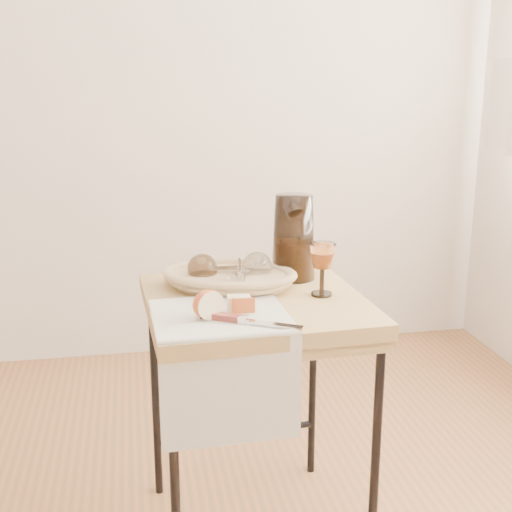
{
  "coord_description": "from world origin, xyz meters",
  "views": [
    {
      "loc": [
        0.08,
        -1.33,
        1.32
      ],
      "look_at": [
        0.39,
        0.36,
        0.86
      ],
      "focal_mm": 47.24,
      "sensor_mm": 36.0,
      "label": 1
    }
  ],
  "objects": [
    {
      "name": "goblet_lying_a",
      "position": [
        0.31,
        0.48,
        0.79
      ],
      "size": [
        0.15,
        0.1,
        0.09
      ],
      "primitive_type": null,
      "rotation": [
        0.0,
        0.0,
        3.05
      ],
      "color": "brown",
      "rests_on": "bread_basket"
    },
    {
      "name": "table_knife",
      "position": [
        0.34,
        0.17,
        0.75
      ],
      "size": [
        0.23,
        0.15,
        0.02
      ],
      "primitive_type": null,
      "rotation": [
        0.0,
        0.0,
        -0.53
      ],
      "color": "silver",
      "rests_on": "tea_towel"
    },
    {
      "name": "side_table",
      "position": [
        0.39,
        0.38,
        0.37
      ],
      "size": [
        0.61,
        0.61,
        0.74
      ],
      "primitive_type": null,
      "rotation": [
        0.0,
        0.0,
        0.05
      ],
      "color": "olive",
      "rests_on": "floor"
    },
    {
      "name": "wall_back",
      "position": [
        0.0,
        1.8,
        1.35
      ],
      "size": [
        3.6,
        0.0,
        2.7
      ],
      "primitive_type": "cube",
      "color": "beige",
      "rests_on": "ground"
    },
    {
      "name": "wine_goblet",
      "position": [
        0.58,
        0.35,
        0.81
      ],
      "size": [
        0.08,
        0.08,
        0.15
      ],
      "primitive_type": null,
      "rotation": [
        0.0,
        0.0,
        0.14
      ],
      "color": "white",
      "rests_on": "side_table"
    },
    {
      "name": "tea_towel",
      "position": [
        0.28,
        0.24,
        0.74
      ],
      "size": [
        0.34,
        0.31,
        0.01
      ],
      "primitive_type": "cube",
      "rotation": [
        0.0,
        0.0,
        0.03
      ],
      "color": "beige",
      "rests_on": "side_table"
    },
    {
      "name": "apple_wedge",
      "position": [
        0.33,
        0.26,
        0.76
      ],
      "size": [
        0.06,
        0.04,
        0.04
      ],
      "primitive_type": "cube",
      "rotation": [
        0.0,
        0.0,
        -0.09
      ],
      "color": "beige",
      "rests_on": "tea_towel"
    },
    {
      "name": "pitcher",
      "position": [
        0.54,
        0.53,
        0.86
      ],
      "size": [
        0.24,
        0.29,
        0.29
      ],
      "primitive_type": null,
      "rotation": [
        0.0,
        0.0,
        0.3
      ],
      "color": "black",
      "rests_on": "side_table"
    },
    {
      "name": "apple_half",
      "position": [
        0.25,
        0.22,
        0.78
      ],
      "size": [
        0.09,
        0.07,
        0.07
      ],
      "primitive_type": "ellipsoid",
      "rotation": [
        0.0,
        0.0,
        0.41
      ],
      "color": "#BE0711",
      "rests_on": "tea_towel"
    },
    {
      "name": "goblet_lying_b",
      "position": [
        0.39,
        0.45,
        0.79
      ],
      "size": [
        0.16,
        0.16,
        0.09
      ],
      "primitive_type": null,
      "rotation": [
        0.0,
        0.0,
        0.81
      ],
      "color": "white",
      "rests_on": "bread_basket"
    },
    {
      "name": "bread_basket",
      "position": [
        0.34,
        0.47,
        0.76
      ],
      "size": [
        0.39,
        0.32,
        0.05
      ],
      "primitive_type": null,
      "rotation": [
        0.0,
        0.0,
        -0.31
      ],
      "color": "#997946",
      "rests_on": "side_table"
    }
  ]
}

